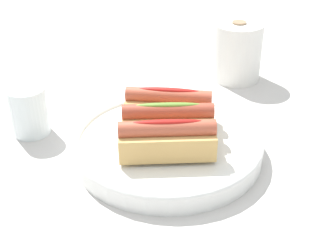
# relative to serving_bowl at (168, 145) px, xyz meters

# --- Properties ---
(ground_plane) EXTENTS (2.40, 2.40, 0.00)m
(ground_plane) POSITION_rel_serving_bowl_xyz_m (-0.02, -0.01, -0.02)
(ground_plane) COLOR beige
(serving_bowl) EXTENTS (0.32, 0.32, 0.04)m
(serving_bowl) POSITION_rel_serving_bowl_xyz_m (0.00, 0.00, 0.00)
(serving_bowl) COLOR white
(serving_bowl) RESTS_ON ground_plane
(hotdog_front) EXTENTS (0.16, 0.09, 0.06)m
(hotdog_front) POSITION_rel_serving_bowl_xyz_m (0.01, -0.05, 0.04)
(hotdog_front) COLOR tan
(hotdog_front) RESTS_ON serving_bowl
(hotdog_back) EXTENTS (0.16, 0.08, 0.06)m
(hotdog_back) POSITION_rel_serving_bowl_xyz_m (-0.00, -0.00, 0.04)
(hotdog_back) COLOR tan
(hotdog_back) RESTS_ON serving_bowl
(hotdog_side) EXTENTS (0.15, 0.06, 0.06)m
(hotdog_side) POSITION_rel_serving_bowl_xyz_m (-0.01, 0.05, 0.04)
(hotdog_side) COLOR tan
(hotdog_side) RESTS_ON serving_bowl
(water_glass) EXTENTS (0.07, 0.07, 0.09)m
(water_glass) POSITION_rel_serving_bowl_xyz_m (-0.26, 0.02, 0.02)
(water_glass) COLOR white
(water_glass) RESTS_ON ground_plane
(paper_towel_roll) EXTENTS (0.11, 0.11, 0.13)m
(paper_towel_roll) POSITION_rel_serving_bowl_xyz_m (0.09, 0.34, 0.05)
(paper_towel_roll) COLOR white
(paper_towel_roll) RESTS_ON ground_plane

